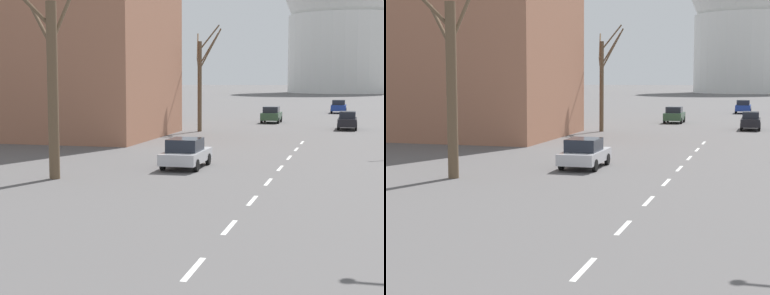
{
  "view_description": "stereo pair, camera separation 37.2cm",
  "coord_description": "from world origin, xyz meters",
  "views": [
    {
      "loc": [
        3.73,
        -6.74,
        4.62
      ],
      "look_at": [
        0.79,
        4.67,
        3.33
      ],
      "focal_mm": 60.0,
      "sensor_mm": 36.0,
      "label": 1
    },
    {
      "loc": [
        4.09,
        -6.65,
        4.62
      ],
      "look_at": [
        0.79,
        4.67,
        3.33
      ],
      "focal_mm": 60.0,
      "sensor_mm": 36.0,
      "label": 2
    }
  ],
  "objects": [
    {
      "name": "lane_stripe_1",
      "position": [
        0.0,
        7.91,
        0.0
      ],
      "size": [
        0.16,
        2.0,
        0.01
      ],
      "primitive_type": "cube",
      "color": "silver",
      "rests_on": "ground_plane"
    },
    {
      "name": "lane_stripe_2",
      "position": [
        0.0,
        12.41,
        0.0
      ],
      "size": [
        0.16,
        2.0,
        0.01
      ],
      "primitive_type": "cube",
      "color": "silver",
      "rests_on": "ground_plane"
    },
    {
      "name": "lane_stripe_3",
      "position": [
        0.0,
        16.91,
        0.0
      ],
      "size": [
        0.16,
        2.0,
        0.01
      ],
      "primitive_type": "cube",
      "color": "silver",
      "rests_on": "ground_plane"
    },
    {
      "name": "lane_stripe_4",
      "position": [
        0.0,
        21.41,
        0.0
      ],
      "size": [
        0.16,
        2.0,
        0.01
      ],
      "primitive_type": "cube",
      "color": "silver",
      "rests_on": "ground_plane"
    },
    {
      "name": "lane_stripe_5",
      "position": [
        0.0,
        25.91,
        0.0
      ],
      "size": [
        0.16,
        2.0,
        0.01
      ],
      "primitive_type": "cube",
      "color": "silver",
      "rests_on": "ground_plane"
    },
    {
      "name": "lane_stripe_6",
      "position": [
        0.0,
        30.41,
        0.0
      ],
      "size": [
        0.16,
        2.0,
        0.01
      ],
      "primitive_type": "cube",
      "color": "silver",
      "rests_on": "ground_plane"
    },
    {
      "name": "lane_stripe_7",
      "position": [
        0.0,
        34.91,
        0.0
      ],
      "size": [
        0.16,
        2.0,
        0.01
      ],
      "primitive_type": "cube",
      "color": "silver",
      "rests_on": "ground_plane"
    },
    {
      "name": "lane_stripe_8",
      "position": [
        0.0,
        39.41,
        0.0
      ],
      "size": [
        0.16,
        2.0,
        0.01
      ],
      "primitive_type": "cube",
      "color": "silver",
      "rests_on": "ground_plane"
    },
    {
      "name": "sedan_near_left",
      "position": [
        2.95,
        52.18,
        0.82
      ],
      "size": [
        1.71,
        4.13,
        1.63
      ],
      "color": "black",
      "rests_on": "ground_plane"
    },
    {
      "name": "sedan_near_right",
      "position": [
        1.43,
        79.32,
        0.88
      ],
      "size": [
        1.97,
        4.07,
        1.73
      ],
      "color": "navy",
      "rests_on": "ground_plane"
    },
    {
      "name": "sedan_mid_centre",
      "position": [
        -4.73,
        24.88,
        0.77
      ],
      "size": [
        1.92,
        4.15,
        1.53
      ],
      "color": "#B7B7BC",
      "rests_on": "ground_plane"
    },
    {
      "name": "sedan_far_left",
      "position": [
        -4.76,
        59.11,
        0.84
      ],
      "size": [
        1.88,
        3.8,
        1.67
      ],
      "color": "#2D4C33",
      "rests_on": "ground_plane"
    },
    {
      "name": "bare_tree_left_near",
      "position": [
        -9.69,
        19.94,
        4.43
      ],
      "size": [
        2.36,
        2.5,
        9.0
      ],
      "color": "brown",
      "rests_on": "ground_plane"
    },
    {
      "name": "bare_tree_left_far",
      "position": [
        -9.32,
        47.03,
        4.52
      ],
      "size": [
        2.69,
        4.68,
        9.14
      ],
      "color": "brown",
      "rests_on": "ground_plane"
    },
    {
      "name": "capitol_dome",
      "position": [
        0.0,
        198.25,
        27.05
      ],
      "size": [
        39.32,
        39.32,
        55.54
      ],
      "color": "silver",
      "rests_on": "ground_plane"
    }
  ]
}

